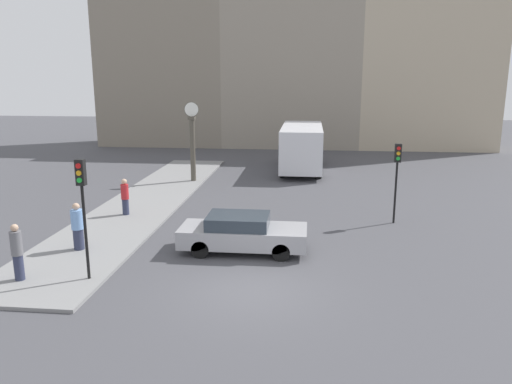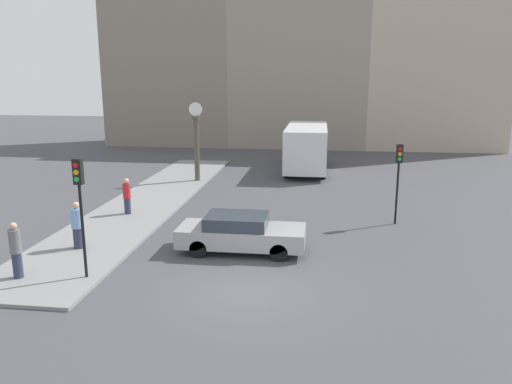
# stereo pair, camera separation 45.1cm
# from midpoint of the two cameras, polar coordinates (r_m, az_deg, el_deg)

# --- Properties ---
(ground_plane) EXTENTS (120.00, 120.00, 0.00)m
(ground_plane) POSITION_cam_midpoint_polar(r_m,az_deg,el_deg) (14.84, -0.09, -11.13)
(ground_plane) COLOR #47474C
(sidewalk_corner) EXTENTS (3.69, 23.46, 0.11)m
(sidewalk_corner) POSITION_cam_midpoint_polar(r_m,az_deg,el_deg) (25.26, -11.54, -0.95)
(sidewalk_corner) COLOR gray
(sidewalk_corner) RESTS_ON ground_plane
(building_row) EXTENTS (33.73, 5.00, 16.49)m
(building_row) POSITION_cam_midpoint_polar(r_m,az_deg,el_deg) (44.24, 6.55, 14.91)
(building_row) COLOR gray
(building_row) RESTS_ON ground_plane
(sedan_car) EXTENTS (4.46, 1.77, 1.35)m
(sedan_car) POSITION_cam_midpoint_polar(r_m,az_deg,el_deg) (17.67, -1.03, -4.69)
(sedan_car) COLOR #9E9EA3
(sedan_car) RESTS_ON ground_plane
(bus_distant) EXTENTS (2.58, 7.62, 2.92)m
(bus_distant) POSITION_cam_midpoint_polar(r_m,az_deg,el_deg) (32.68, 6.20, 5.29)
(bus_distant) COLOR silver
(bus_distant) RESTS_ON ground_plane
(traffic_light_near) EXTENTS (0.26, 0.24, 3.65)m
(traffic_light_near) POSITION_cam_midpoint_polar(r_m,az_deg,el_deg) (15.45, -18.71, -0.15)
(traffic_light_near) COLOR black
(traffic_light_near) RESTS_ON sidewalk_corner
(traffic_light_far) EXTENTS (0.26, 0.24, 3.38)m
(traffic_light_far) POSITION_cam_midpoint_polar(r_m,az_deg,el_deg) (21.40, 16.57, 2.74)
(traffic_light_far) COLOR black
(traffic_light_far) RESTS_ON ground_plane
(street_clock) EXTENTS (0.85, 0.39, 4.55)m
(street_clock) POSITION_cam_midpoint_polar(r_m,az_deg,el_deg) (29.04, -6.37, 5.73)
(street_clock) COLOR #4C473D
(street_clock) RESTS_ON sidewalk_corner
(pedestrian_red_top) EXTENTS (0.33, 0.33, 1.61)m
(pedestrian_red_top) POSITION_cam_midpoint_polar(r_m,az_deg,el_deg) (22.67, -13.99, -0.44)
(pedestrian_red_top) COLOR #2D334C
(pedestrian_red_top) RESTS_ON sidewalk_corner
(pedestrian_grey_jacket) EXTENTS (0.34, 0.34, 1.74)m
(pedestrian_grey_jacket) POSITION_cam_midpoint_polar(r_m,az_deg,el_deg) (16.63, -25.05, -6.04)
(pedestrian_grey_jacket) COLOR #2D334C
(pedestrian_grey_jacket) RESTS_ON sidewalk_corner
(pedestrian_blue_stripe) EXTENTS (0.42, 0.42, 1.68)m
(pedestrian_blue_stripe) POSITION_cam_midpoint_polar(r_m,az_deg,el_deg) (18.67, -19.08, -3.64)
(pedestrian_blue_stripe) COLOR #2D334C
(pedestrian_blue_stripe) RESTS_ON sidewalk_corner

